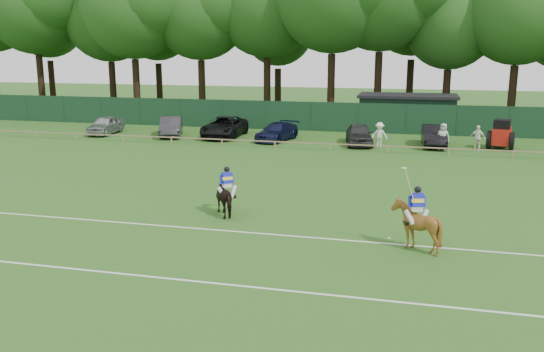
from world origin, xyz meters
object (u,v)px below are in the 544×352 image
(estate_black, at_px, (434,136))
(spectator_mid, at_px, (477,138))
(sedan_grey, at_px, (171,127))
(sedan_navy, at_px, (277,132))
(spectator_right, at_px, (443,137))
(sedan_silver, at_px, (105,125))
(horse_chestnut, at_px, (416,225))
(horse_dark, at_px, (227,197))
(spectator_left, at_px, (379,135))
(utility_shed, at_px, (407,112))
(polo_ball, at_px, (389,238))
(suv_black, at_px, (224,127))
(tractor, at_px, (501,135))
(hatch_grey, at_px, (359,134))

(estate_black, xyz_separation_m, spectator_mid, (2.88, -1.15, 0.13))
(sedan_grey, relative_size, spectator_mid, 2.66)
(sedan_navy, relative_size, spectator_right, 2.51)
(sedan_silver, xyz_separation_m, sedan_grey, (5.74, 0.25, 0.03))
(sedan_grey, bearing_deg, horse_chestnut, -69.49)
(horse_dark, bearing_deg, sedan_navy, -120.42)
(horse_chestnut, xyz_separation_m, estate_black, (1.22, 22.78, -0.14))
(spectator_left, distance_m, utility_shed, 10.04)
(horse_dark, xyz_separation_m, sedan_navy, (-2.59, 20.05, -0.10))
(horse_chestnut, height_order, polo_ball, horse_chestnut)
(sedan_navy, xyz_separation_m, spectator_left, (7.87, -1.04, 0.22))
(sedan_silver, height_order, spectator_left, spectator_left)
(horse_dark, height_order, polo_ball, horse_dark)
(suv_black, distance_m, sedan_navy, 4.58)
(sedan_grey, relative_size, sedan_navy, 1.01)
(spectator_left, bearing_deg, spectator_right, -2.44)
(sedan_navy, distance_m, spectator_mid, 14.61)
(horse_dark, distance_m, horse_chestnut, 8.28)
(sedan_navy, bearing_deg, spectator_mid, 11.07)
(horse_dark, relative_size, spectator_mid, 1.04)
(sedan_grey, xyz_separation_m, tractor, (25.16, 0.05, 0.22))
(sedan_silver, relative_size, estate_black, 0.95)
(sedan_grey, xyz_separation_m, estate_black, (20.56, 0.10, -0.02))
(spectator_left, xyz_separation_m, utility_shed, (1.74, 9.87, 0.64))
(horse_dark, relative_size, sedan_navy, 0.39)
(spectator_left, bearing_deg, utility_shed, 78.53)
(horse_dark, distance_m, tractor, 24.44)
(tractor, bearing_deg, sedan_silver, -166.91)
(sedan_silver, xyz_separation_m, spectator_mid, (29.18, -0.80, 0.14))
(suv_black, relative_size, hatch_grey, 1.28)
(horse_dark, bearing_deg, polo_ball, 129.07)
(spectator_right, bearing_deg, sedan_navy, -167.34)
(suv_black, height_order, spectator_mid, spectator_mid)
(horse_chestnut, bearing_deg, utility_shed, -104.94)
(hatch_grey, bearing_deg, sedan_grey, 168.68)
(suv_black, bearing_deg, tractor, -3.14)
(hatch_grey, distance_m, tractor, 9.97)
(horse_dark, xyz_separation_m, sedan_grey, (-11.45, 20.19, 0.00))
(suv_black, relative_size, polo_ball, 65.13)
(tractor, bearing_deg, horse_chestnut, -91.81)
(spectator_right, distance_m, utility_shed, 10.31)
(polo_ball, bearing_deg, spectator_left, 94.65)
(sedan_navy, relative_size, hatch_grey, 1.03)
(suv_black, distance_m, spectator_left, 12.51)
(hatch_grey, height_order, spectator_mid, spectator_mid)
(hatch_grey, bearing_deg, horse_chestnut, -88.69)
(hatch_grey, bearing_deg, sedan_navy, 167.10)
(horse_dark, height_order, spectator_mid, spectator_mid)
(spectator_left, distance_m, spectator_mid, 6.72)
(sedan_navy, xyz_separation_m, utility_shed, (9.61, 8.82, 0.86))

